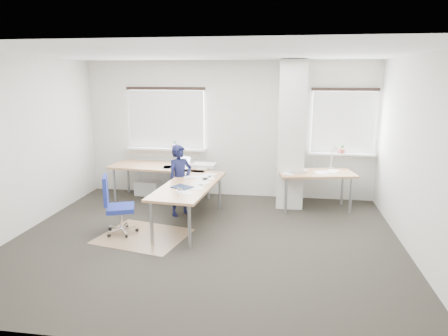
# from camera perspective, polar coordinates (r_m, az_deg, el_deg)

# --- Properties ---
(ground) EXTENTS (6.00, 6.00, 0.00)m
(ground) POSITION_cam_1_polar(r_m,az_deg,el_deg) (6.30, -2.77, -10.35)
(ground) COLOR black
(ground) RESTS_ON ground
(room_shell) EXTENTS (6.04, 5.04, 2.82)m
(room_shell) POSITION_cam_1_polar(r_m,az_deg,el_deg) (6.24, -0.47, 6.12)
(room_shell) COLOR beige
(room_shell) RESTS_ON ground
(floor_mat) EXTENTS (1.51, 1.36, 0.01)m
(floor_mat) POSITION_cam_1_polar(r_m,az_deg,el_deg) (6.58, -11.44, -9.52)
(floor_mat) COLOR #8D6E4D
(floor_mat) RESTS_ON ground
(white_crate) EXTENTS (0.52, 0.38, 0.30)m
(white_crate) POSITION_cam_1_polar(r_m,az_deg,el_deg) (8.74, -10.75, -2.75)
(white_crate) COLOR white
(white_crate) RESTS_ON ground
(desk_main) EXTENTS (2.41, 2.80, 0.96)m
(desk_main) POSITION_cam_1_polar(r_m,az_deg,el_deg) (7.42, -6.82, -1.12)
(desk_main) COLOR #996842
(desk_main) RESTS_ON ground
(desk_side) EXTENTS (1.50, 0.93, 1.22)m
(desk_side) POSITION_cam_1_polar(r_m,az_deg,el_deg) (7.71, 13.00, -0.88)
(desk_side) COLOR #996842
(desk_side) RESTS_ON ground
(task_chair) EXTENTS (0.56, 0.55, 0.97)m
(task_chair) POSITION_cam_1_polar(r_m,az_deg,el_deg) (6.70, -14.80, -6.86)
(task_chair) COLOR navy
(task_chair) RESTS_ON ground
(person) EXTENTS (0.55, 0.56, 1.30)m
(person) POSITION_cam_1_polar(r_m,az_deg,el_deg) (7.26, -6.28, -1.77)
(person) COLOR black
(person) RESTS_ON ground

